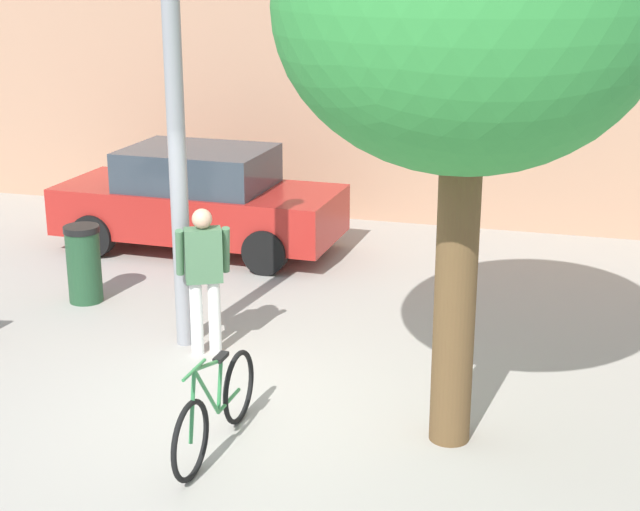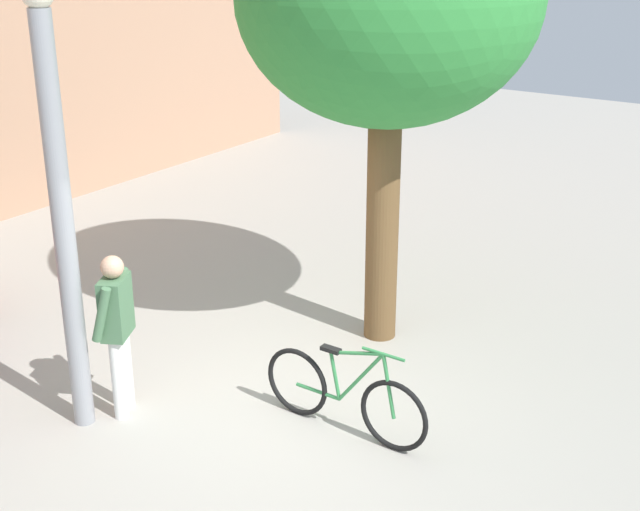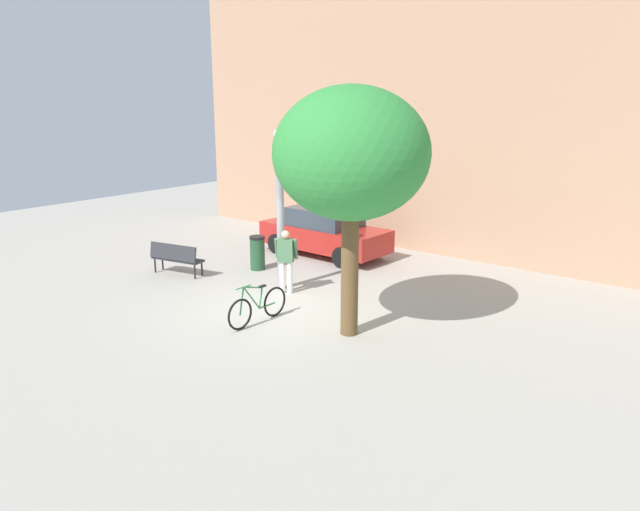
{
  "view_description": "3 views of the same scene",
  "coord_description": "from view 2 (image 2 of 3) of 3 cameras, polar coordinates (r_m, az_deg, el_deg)",
  "views": [
    {
      "loc": [
        3.13,
        -7.93,
        4.28
      ],
      "look_at": [
        0.75,
        0.4,
        1.55
      ],
      "focal_mm": 53.96,
      "sensor_mm": 36.0,
      "label": 1
    },
    {
      "loc": [
        -6.04,
        -4.54,
        4.6
      ],
      "look_at": [
        1.37,
        0.42,
        1.16
      ],
      "focal_mm": 49.0,
      "sensor_mm": 36.0,
      "label": 2
    },
    {
      "loc": [
        9.32,
        -10.05,
        5.04
      ],
      "look_at": [
        1.13,
        0.25,
        1.55
      ],
      "focal_mm": 34.43,
      "sensor_mm": 36.0,
      "label": 3
    }
  ],
  "objects": [
    {
      "name": "bicycle_green",
      "position": [
        8.37,
        1.61,
        -9.15
      ],
      "size": [
        0.09,
        1.81,
        0.97
      ],
      "color": "black",
      "rests_on": "ground_plane"
    },
    {
      "name": "ground_plane",
      "position": [
        8.84,
        -2.72,
        -10.26
      ],
      "size": [
        36.0,
        36.0,
        0.0
      ],
      "primitive_type": "plane",
      "color": "#A8A399"
    },
    {
      "name": "person_by_lamppost",
      "position": [
        8.63,
        -13.12,
        -4.4
      ],
      "size": [
        0.63,
        0.48,
        1.67
      ],
      "color": "white",
      "rests_on": "ground_plane"
    },
    {
      "name": "lamppost",
      "position": [
        8.11,
        -16.56,
        3.17
      ],
      "size": [
        0.28,
        0.28,
        4.18
      ],
      "color": "gray",
      "rests_on": "ground_plane"
    }
  ]
}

